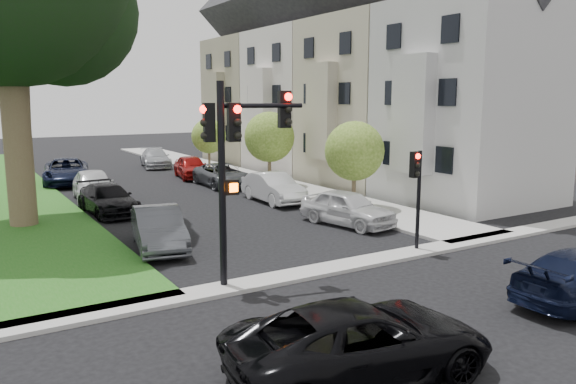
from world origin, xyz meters
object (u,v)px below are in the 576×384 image
car_parked_3 (191,167)px  car_parked_6 (108,199)px  traffic_signal_secondary (417,182)px  car_cross_near (360,341)px  car_parked_0 (347,208)px  car_parked_5 (158,228)px  car_parked_4 (155,158)px  car_parked_8 (67,171)px  car_parked_7 (93,185)px  car_parked_2 (223,175)px  small_tree_a (354,151)px  traffic_signal_main (236,147)px  car_parked_1 (273,188)px  small_tree_b (269,137)px  small_tree_c (209,136)px

car_parked_3 → car_parked_6: size_ratio=0.94×
traffic_signal_secondary → car_parked_6: (-7.39, 12.11, -1.77)m
car_cross_near → car_parked_0: size_ratio=1.20×
car_parked_5 → car_parked_6: bearing=101.3°
car_parked_4 → car_parked_8: 9.17m
car_parked_7 → car_parked_2: bearing=12.3°
car_parked_8 → car_parked_7: bearing=-78.4°
car_parked_6 → traffic_signal_secondary: bearing=-61.7°
small_tree_a → traffic_signal_secondary: 7.55m
traffic_signal_main → traffic_signal_secondary: (6.74, -0.04, -1.49)m
traffic_signal_secondary → car_parked_2: traffic_signal_secondary is taller
traffic_signal_main → traffic_signal_secondary: bearing=-0.4°
car_cross_near → car_parked_3: 27.94m
traffic_signal_main → traffic_signal_secondary: size_ratio=1.63×
car_parked_5 → car_parked_2: bearing=67.4°
car_parked_0 → car_parked_7: size_ratio=0.92×
car_parked_2 → car_parked_8: 9.78m
car_parked_4 → car_parked_8: car_parked_8 is taller
traffic_signal_main → car_parked_8: size_ratio=1.00×
car_parked_2 → car_parked_5: car_parked_5 is taller
traffic_signal_secondary → car_parked_2: size_ratio=0.71×
car_parked_1 → small_tree_b: bearing=64.9°
small_tree_b → car_cross_near: 23.37m
traffic_signal_main → car_parked_4: size_ratio=1.18×
traffic_signal_main → car_parked_1: bearing=55.6°
traffic_signal_secondary → small_tree_a: bearing=68.2°
car_cross_near → car_parked_3: (7.32, 26.96, 0.02)m
car_parked_4 → car_parked_6: size_ratio=1.03×
traffic_signal_secondary → car_parked_0: bearing=83.2°
traffic_signal_secondary → car_cross_near: traffic_signal_secondary is taller
small_tree_c → car_parked_0: 19.76m
car_parked_7 → small_tree_a: bearing=-35.2°
traffic_signal_secondary → car_parked_0: size_ratio=0.81×
small_tree_c → car_parked_7: small_tree_c is taller
small_tree_b → car_parked_7: small_tree_b is taller
small_tree_b → small_tree_a: bearing=-90.0°
small_tree_c → car_parked_8: small_tree_c is taller
small_tree_b → small_tree_c: size_ratio=1.19×
car_parked_6 → car_parked_3: bearing=46.5°
traffic_signal_main → traffic_signal_secondary: traffic_signal_main is taller
traffic_signal_secondary → car_parked_7: size_ratio=0.74×
car_parked_6 → car_parked_8: size_ratio=0.82×
car_parked_4 → car_parked_7: 14.06m
small_tree_a → car_parked_8: bearing=123.0°
traffic_signal_secondary → car_parked_4: size_ratio=0.73×
small_tree_c → car_parked_2: 7.91m
car_parked_8 → traffic_signal_main: bearing=-78.2°
car_cross_near → car_parked_6: size_ratio=1.12×
traffic_signal_secondary → car_parked_1: 10.82m
small_tree_b → car_parked_4: small_tree_b is taller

